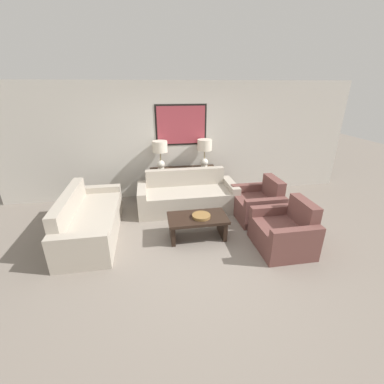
{
  "coord_description": "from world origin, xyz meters",
  "views": [
    {
      "loc": [
        -0.76,
        -3.51,
        2.56
      ],
      "look_at": [
        0.0,
        0.97,
        0.65
      ],
      "focal_mm": 24.0,
      "sensor_mm": 36.0,
      "label": 1
    }
  ],
  "objects_px": {
    "couch_by_back_wall": "(187,196)",
    "couch_by_side": "(90,221)",
    "coffee_table": "(198,223)",
    "table_lamp_left": "(160,150)",
    "armchair_near_camera": "(284,232)",
    "table_lamp_right": "(205,148)",
    "console_table": "(183,183)",
    "decorative_bowl": "(201,216)",
    "armchair_near_back_wall": "(258,205)"
  },
  "relations": [
    {
      "from": "armchair_near_camera",
      "to": "decorative_bowl",
      "type": "bearing_deg",
      "value": 158.57
    },
    {
      "from": "coffee_table",
      "to": "decorative_bowl",
      "type": "height_order",
      "value": "decorative_bowl"
    },
    {
      "from": "table_lamp_right",
      "to": "armchair_near_camera",
      "type": "distance_m",
      "value": 2.7
    },
    {
      "from": "table_lamp_left",
      "to": "coffee_table",
      "type": "height_order",
      "value": "table_lamp_left"
    },
    {
      "from": "couch_by_side",
      "to": "decorative_bowl",
      "type": "distance_m",
      "value": 2.02
    },
    {
      "from": "armchair_near_camera",
      "to": "coffee_table",
      "type": "bearing_deg",
      "value": 158.36
    },
    {
      "from": "couch_by_back_wall",
      "to": "coffee_table",
      "type": "height_order",
      "value": "couch_by_back_wall"
    },
    {
      "from": "couch_by_back_wall",
      "to": "couch_by_side",
      "type": "distance_m",
      "value": 2.06
    },
    {
      "from": "couch_by_back_wall",
      "to": "table_lamp_left",
      "type": "bearing_deg",
      "value": 127.9
    },
    {
      "from": "console_table",
      "to": "decorative_bowl",
      "type": "relative_size",
      "value": 4.83
    },
    {
      "from": "console_table",
      "to": "couch_by_side",
      "type": "height_order",
      "value": "couch_by_side"
    },
    {
      "from": "table_lamp_right",
      "to": "coffee_table",
      "type": "height_order",
      "value": "table_lamp_right"
    },
    {
      "from": "console_table",
      "to": "couch_by_back_wall",
      "type": "relative_size",
      "value": 0.73
    },
    {
      "from": "table_lamp_right",
      "to": "couch_by_side",
      "type": "relative_size",
      "value": 0.31
    },
    {
      "from": "table_lamp_right",
      "to": "couch_by_side",
      "type": "height_order",
      "value": "table_lamp_right"
    },
    {
      "from": "table_lamp_right",
      "to": "armchair_near_back_wall",
      "type": "bearing_deg",
      "value": -57.22
    },
    {
      "from": "decorative_bowl",
      "to": "armchair_near_back_wall",
      "type": "relative_size",
      "value": 0.34
    },
    {
      "from": "decorative_bowl",
      "to": "table_lamp_left",
      "type": "bearing_deg",
      "value": 106.92
    },
    {
      "from": "couch_by_back_wall",
      "to": "console_table",
      "type": "bearing_deg",
      "value": 90.0
    },
    {
      "from": "table_lamp_right",
      "to": "armchair_near_back_wall",
      "type": "relative_size",
      "value": 0.7
    },
    {
      "from": "console_table",
      "to": "armchair_near_back_wall",
      "type": "height_order",
      "value": "armchair_near_back_wall"
    },
    {
      "from": "couch_by_side",
      "to": "table_lamp_right",
      "type": "bearing_deg",
      "value": 30.93
    },
    {
      "from": "console_table",
      "to": "decorative_bowl",
      "type": "xyz_separation_m",
      "value": [
        0.06,
        -1.89,
        0.08
      ]
    },
    {
      "from": "table_lamp_left",
      "to": "armchair_near_camera",
      "type": "height_order",
      "value": "table_lamp_left"
    },
    {
      "from": "decorative_bowl",
      "to": "coffee_table",
      "type": "bearing_deg",
      "value": 153.87
    },
    {
      "from": "table_lamp_left",
      "to": "armchair_near_camera",
      "type": "bearing_deg",
      "value": -51.96
    },
    {
      "from": "armchair_near_camera",
      "to": "table_lamp_left",
      "type": "bearing_deg",
      "value": 128.04
    },
    {
      "from": "couch_by_side",
      "to": "armchair_near_back_wall",
      "type": "distance_m",
      "value": 3.27
    },
    {
      "from": "console_table",
      "to": "couch_by_side",
      "type": "relative_size",
      "value": 0.73
    },
    {
      "from": "couch_by_side",
      "to": "armchair_near_back_wall",
      "type": "bearing_deg",
      "value": 2.19
    },
    {
      "from": "couch_by_side",
      "to": "decorative_bowl",
      "type": "height_order",
      "value": "couch_by_side"
    },
    {
      "from": "couch_by_side",
      "to": "armchair_near_back_wall",
      "type": "xyz_separation_m",
      "value": [
        3.27,
        0.13,
        0.01
      ]
    },
    {
      "from": "table_lamp_left",
      "to": "decorative_bowl",
      "type": "distance_m",
      "value": 2.11
    },
    {
      "from": "coffee_table",
      "to": "armchair_near_camera",
      "type": "height_order",
      "value": "armchair_near_camera"
    },
    {
      "from": "table_lamp_left",
      "to": "console_table",
      "type": "bearing_deg",
      "value": 0.0
    },
    {
      "from": "couch_by_back_wall",
      "to": "armchair_near_back_wall",
      "type": "bearing_deg",
      "value": -25.8
    },
    {
      "from": "couch_by_back_wall",
      "to": "coffee_table",
      "type": "bearing_deg",
      "value": -89.92
    },
    {
      "from": "couch_by_back_wall",
      "to": "armchair_near_camera",
      "type": "relative_size",
      "value": 2.26
    },
    {
      "from": "table_lamp_left",
      "to": "armchair_near_back_wall",
      "type": "relative_size",
      "value": 0.7
    },
    {
      "from": "couch_by_side",
      "to": "armchair_near_camera",
      "type": "xyz_separation_m",
      "value": [
        3.27,
        -0.96,
        0.01
      ]
    },
    {
      "from": "coffee_table",
      "to": "decorative_bowl",
      "type": "xyz_separation_m",
      "value": [
        0.06,
        -0.03,
        0.14
      ]
    },
    {
      "from": "couch_by_back_wall",
      "to": "armchair_near_back_wall",
      "type": "xyz_separation_m",
      "value": [
        1.37,
        -0.66,
        0.01
      ]
    },
    {
      "from": "couch_by_back_wall",
      "to": "couch_by_side",
      "type": "height_order",
      "value": "same"
    },
    {
      "from": "table_lamp_left",
      "to": "armchair_near_camera",
      "type": "distance_m",
      "value": 3.18
    },
    {
      "from": "console_table",
      "to": "couch_by_back_wall",
      "type": "distance_m",
      "value": 0.67
    },
    {
      "from": "couch_by_side",
      "to": "coffee_table",
      "type": "relative_size",
      "value": 2.04
    },
    {
      "from": "table_lamp_left",
      "to": "armchair_near_camera",
      "type": "relative_size",
      "value": 0.7
    },
    {
      "from": "table_lamp_left",
      "to": "coffee_table",
      "type": "bearing_deg",
      "value": -74.5
    },
    {
      "from": "console_table",
      "to": "couch_by_side",
      "type": "xyz_separation_m",
      "value": [
        -1.9,
        -1.45,
        -0.08
      ]
    },
    {
      "from": "coffee_table",
      "to": "armchair_near_camera",
      "type": "xyz_separation_m",
      "value": [
        1.37,
        -0.54,
        -0.01
      ]
    }
  ]
}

